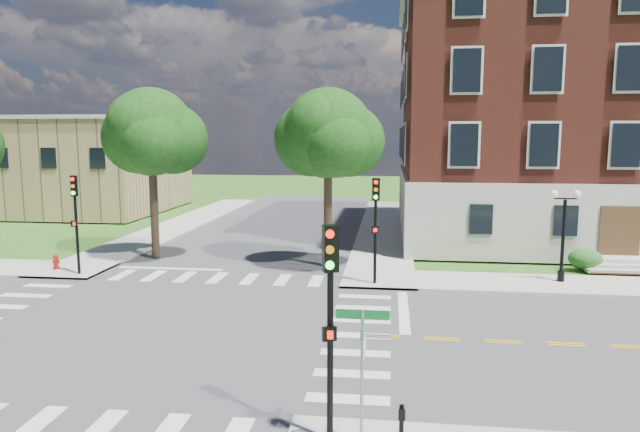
# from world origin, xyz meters

# --- Properties ---
(ground) EXTENTS (160.00, 160.00, 0.00)m
(ground) POSITION_xyz_m (0.00, 0.00, 0.00)
(ground) COLOR #275718
(ground) RESTS_ON ground
(road_ew) EXTENTS (90.00, 12.00, 0.01)m
(road_ew) POSITION_xyz_m (0.00, 0.00, 0.01)
(road_ew) COLOR #3D3D3F
(road_ew) RESTS_ON ground
(road_ns) EXTENTS (12.00, 90.00, 0.01)m
(road_ns) POSITION_xyz_m (0.00, 0.00, 0.01)
(road_ns) COLOR #3D3D3F
(road_ns) RESTS_ON ground
(sidewalk_ne) EXTENTS (34.00, 34.00, 0.12)m
(sidewalk_ne) POSITION_xyz_m (15.38, 15.38, 0.06)
(sidewalk_ne) COLOR #9E9B93
(sidewalk_ne) RESTS_ON ground
(sidewalk_nw) EXTENTS (34.00, 34.00, 0.12)m
(sidewalk_nw) POSITION_xyz_m (-15.38, 15.38, 0.06)
(sidewalk_nw) COLOR #9E9B93
(sidewalk_nw) RESTS_ON ground
(crosswalk_east) EXTENTS (2.20, 10.20, 0.02)m
(crosswalk_east) POSITION_xyz_m (7.20, 0.00, 0.00)
(crosswalk_east) COLOR silver
(crosswalk_east) RESTS_ON ground
(stop_bar_east) EXTENTS (0.40, 5.50, 0.00)m
(stop_bar_east) POSITION_xyz_m (8.80, 3.00, 0.00)
(stop_bar_east) COLOR silver
(stop_bar_east) RESTS_ON ground
(main_building) EXTENTS (30.60, 22.40, 16.50)m
(main_building) POSITION_xyz_m (24.00, 21.99, 8.34)
(main_building) COLOR #A9A695
(main_building) RESTS_ON ground
(secondary_building) EXTENTS (20.40, 15.40, 8.30)m
(secondary_building) POSITION_xyz_m (-22.00, 30.00, 4.28)
(secondary_building) COLOR #8F784F
(secondary_building) RESTS_ON ground
(tree_c) EXTENTS (4.78, 4.78, 9.28)m
(tree_c) POSITION_xyz_m (-4.73, 11.11, 6.97)
(tree_c) COLOR #2E2517
(tree_c) RESTS_ON ground
(tree_d) EXTENTS (4.60, 4.60, 9.11)m
(tree_d) POSITION_xyz_m (5.02, 10.30, 6.89)
(tree_d) COLOR #2E2517
(tree_d) RESTS_ON ground
(traffic_signal_se) EXTENTS (0.38, 0.46, 4.80)m
(traffic_signal_se) POSITION_xyz_m (6.98, -7.05, 3.19)
(traffic_signal_se) COLOR black
(traffic_signal_se) RESTS_ON ground
(traffic_signal_ne) EXTENTS (0.36, 0.42, 4.80)m
(traffic_signal_ne) POSITION_xyz_m (7.56, 6.71, 3.19)
(traffic_signal_ne) COLOR black
(traffic_signal_ne) RESTS_ON ground
(traffic_signal_nw) EXTENTS (0.38, 0.46, 4.80)m
(traffic_signal_nw) POSITION_xyz_m (-6.81, 6.76, 3.19)
(traffic_signal_nw) COLOR black
(traffic_signal_nw) RESTS_ON ground
(twin_lamp_west) EXTENTS (1.36, 0.36, 4.23)m
(twin_lamp_west) POSITION_xyz_m (16.09, 8.13, 2.52)
(twin_lamp_west) COLOR black
(twin_lamp_west) RESTS_ON ground
(street_sign_pole) EXTENTS (1.10, 1.10, 3.10)m
(street_sign_pole) POSITION_xyz_m (7.69, -7.37, 2.31)
(street_sign_pole) COLOR gray
(street_sign_pole) RESTS_ON ground
(push_button_post) EXTENTS (0.14, 0.21, 1.20)m
(push_button_post) POSITION_xyz_m (8.51, -7.64, 0.80)
(push_button_post) COLOR black
(push_button_post) RESTS_ON ground
(fire_hydrant) EXTENTS (0.35, 0.35, 0.75)m
(fire_hydrant) POSITION_xyz_m (-8.47, 7.53, 0.46)
(fire_hydrant) COLOR maroon
(fire_hydrant) RESTS_ON ground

